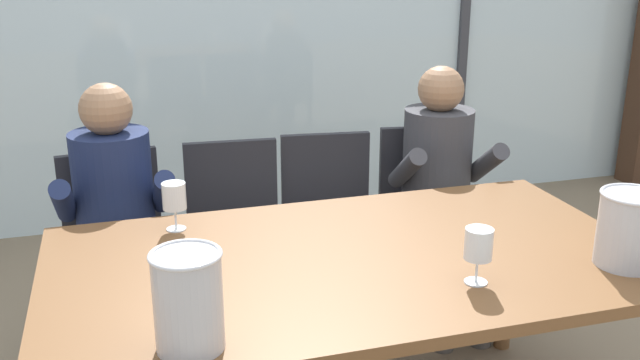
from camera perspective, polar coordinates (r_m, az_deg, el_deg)
ground at (r=3.51m, az=-3.06°, el=-10.72°), size 14.00×14.00×0.00m
window_glass_panel at (r=4.46m, az=-7.68°, el=13.05°), size 7.15×0.03×2.60m
window_mullion_right at (r=4.95m, az=11.59°, el=13.37°), size 0.06×0.06×2.60m
hillside_vineyard at (r=8.81m, az=-12.23°, el=13.27°), size 13.15×2.40×1.95m
dining_table at (r=2.34m, az=2.45°, el=-7.79°), size 1.95×1.08×0.75m
chair_near_curtain at (r=3.15m, az=-16.06°, el=-4.67°), size 0.49×0.49×0.87m
chair_left_of_center at (r=3.20m, az=-6.86°, el=-3.66°), size 0.47×0.47×0.87m
chair_center at (r=3.30m, az=0.74°, el=-2.85°), size 0.49×0.49×0.87m
chair_right_of_center at (r=3.46m, az=8.54°, el=-2.03°), size 0.50×0.50×0.87m
person_navy_polo at (r=2.98m, az=-16.16°, el=-2.47°), size 0.46×0.61×1.19m
person_charcoal_jacket at (r=3.30m, az=9.84°, el=0.03°), size 0.48×0.63×1.19m
ice_bucket_primary at (r=1.79m, az=-10.59°, el=-9.47°), size 0.18×0.18×0.26m
ice_bucket_secondary at (r=2.41m, az=23.73°, el=-3.57°), size 0.20×0.20×0.24m
wine_glass_by_left_taster at (r=2.14m, az=12.66°, el=-5.26°), size 0.08×0.08×0.17m
wine_glass_near_bucket at (r=2.53m, az=-11.68°, el=-1.45°), size 0.08×0.08×0.17m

